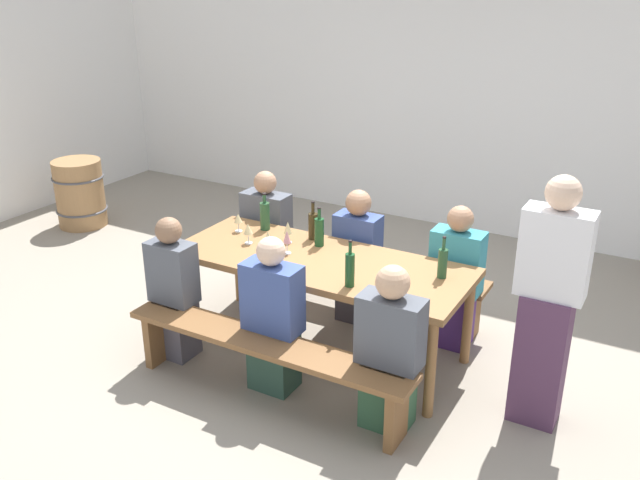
% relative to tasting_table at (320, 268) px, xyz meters
% --- Properties ---
extents(ground_plane, '(24.00, 24.00, 0.00)m').
position_rel_tasting_table_xyz_m(ground_plane, '(0.00, 0.00, -0.68)').
color(ground_plane, gray).
extents(back_wall, '(14.00, 0.20, 3.20)m').
position_rel_tasting_table_xyz_m(back_wall, '(0.00, 3.12, 0.92)').
color(back_wall, white).
rests_on(back_wall, ground).
extents(tasting_table, '(2.19, 0.86, 0.75)m').
position_rel_tasting_table_xyz_m(tasting_table, '(0.00, 0.00, 0.00)').
color(tasting_table, olive).
rests_on(tasting_table, ground).
extents(bench_near, '(2.09, 0.30, 0.45)m').
position_rel_tasting_table_xyz_m(bench_near, '(0.00, -0.73, -0.32)').
color(bench_near, brown).
rests_on(bench_near, ground).
extents(bench_far, '(2.09, 0.30, 0.45)m').
position_rel_tasting_table_xyz_m(bench_far, '(0.00, 0.73, -0.32)').
color(bench_far, brown).
rests_on(bench_far, ground).
extents(wine_bottle_0, '(0.06, 0.06, 0.33)m').
position_rel_tasting_table_xyz_m(wine_bottle_0, '(0.39, -0.29, 0.20)').
color(wine_bottle_0, '#194723').
rests_on(wine_bottle_0, tasting_table).
extents(wine_bottle_1, '(0.07, 0.07, 0.31)m').
position_rel_tasting_table_xyz_m(wine_bottle_1, '(-0.13, 0.22, 0.19)').
color(wine_bottle_1, '#194723').
rests_on(wine_bottle_1, tasting_table).
extents(wine_bottle_2, '(0.07, 0.07, 0.31)m').
position_rel_tasting_table_xyz_m(wine_bottle_2, '(-0.24, 0.32, 0.18)').
color(wine_bottle_2, '#332814').
rests_on(wine_bottle_2, tasting_table).
extents(wine_bottle_3, '(0.08, 0.08, 0.31)m').
position_rel_tasting_table_xyz_m(wine_bottle_3, '(-0.68, 0.30, 0.19)').
color(wine_bottle_3, '#234C2D').
rests_on(wine_bottle_3, tasting_table).
extents(wine_bottle_4, '(0.07, 0.07, 0.30)m').
position_rel_tasting_table_xyz_m(wine_bottle_4, '(0.87, 0.14, 0.18)').
color(wine_bottle_4, '#234C2D').
rests_on(wine_bottle_4, tasting_table).
extents(wine_glass_0, '(0.06, 0.06, 0.18)m').
position_rel_tasting_table_xyz_m(wine_glass_0, '(-0.26, -0.03, 0.20)').
color(wine_glass_0, silver).
rests_on(wine_glass_0, tasting_table).
extents(wine_glass_1, '(0.07, 0.07, 0.15)m').
position_rel_tasting_table_xyz_m(wine_glass_1, '(-0.84, 0.16, 0.18)').
color(wine_glass_1, silver).
rests_on(wine_glass_1, tasting_table).
extents(wine_glass_2, '(0.07, 0.07, 0.16)m').
position_rel_tasting_table_xyz_m(wine_glass_2, '(-0.62, -0.01, 0.19)').
color(wine_glass_2, silver).
rests_on(wine_glass_2, tasting_table).
extents(wine_glass_3, '(0.07, 0.07, 0.17)m').
position_rel_tasting_table_xyz_m(wine_glass_3, '(-0.37, 0.15, 0.19)').
color(wine_glass_3, silver).
rests_on(wine_glass_3, tasting_table).
extents(wine_glass_4, '(0.07, 0.07, 0.19)m').
position_rel_tasting_table_xyz_m(wine_glass_4, '(-0.37, -0.11, 0.20)').
color(wine_glass_4, silver).
rests_on(wine_glass_4, tasting_table).
extents(seated_guest_near_0, '(0.34, 0.24, 1.10)m').
position_rel_tasting_table_xyz_m(seated_guest_near_0, '(-0.89, -0.58, -0.16)').
color(seated_guest_near_0, '#4C4953').
rests_on(seated_guest_near_0, ground).
extents(seated_guest_near_1, '(0.40, 0.24, 1.12)m').
position_rel_tasting_table_xyz_m(seated_guest_near_1, '(-0.03, -0.58, -0.15)').
color(seated_guest_near_1, '#284537').
rests_on(seated_guest_near_1, ground).
extents(seated_guest_near_2, '(0.40, 0.24, 1.11)m').
position_rel_tasting_table_xyz_m(seated_guest_near_2, '(0.82, -0.58, -0.15)').
color(seated_guest_near_2, '#2F573A').
rests_on(seated_guest_near_2, ground).
extents(seated_guest_far_0, '(0.41, 0.24, 1.14)m').
position_rel_tasting_table_xyz_m(seated_guest_far_0, '(-0.86, 0.58, -0.14)').
color(seated_guest_far_0, '#533548').
rests_on(seated_guest_far_0, ground).
extents(seated_guest_far_1, '(0.36, 0.24, 1.11)m').
position_rel_tasting_table_xyz_m(seated_guest_far_1, '(0.01, 0.58, -0.15)').
color(seated_guest_far_1, '#39343B').
rests_on(seated_guest_far_1, ground).
extents(seated_guest_far_2, '(0.38, 0.24, 1.12)m').
position_rel_tasting_table_xyz_m(seated_guest_far_2, '(0.84, 0.58, -0.15)').
color(seated_guest_far_2, '#472870').
rests_on(seated_guest_far_2, ground).
extents(standing_host, '(0.40, 0.24, 1.64)m').
position_rel_tasting_table_xyz_m(standing_host, '(1.62, -0.05, 0.12)').
color(standing_host, '#4F304C').
rests_on(standing_host, ground).
extents(wine_barrel, '(0.56, 0.56, 0.74)m').
position_rel_tasting_table_xyz_m(wine_barrel, '(-3.63, 1.02, -0.31)').
color(wine_barrel, '#9E7247').
rests_on(wine_barrel, ground).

